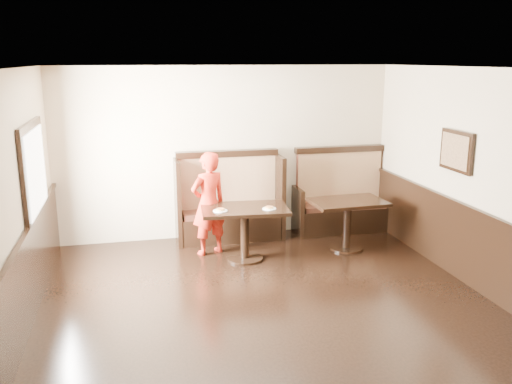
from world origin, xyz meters
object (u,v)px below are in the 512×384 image
object	(u,v)px
booth_main	(229,207)
table_neighbor	(347,213)
table_main	(245,220)
booth_neighbor	(341,203)
child	(209,204)

from	to	relation	value
booth_main	table_neighbor	size ratio (longest dim) A/B	1.51
table_main	booth_neighbor	bearing A→B (deg)	32.76
table_main	child	distance (m)	0.63
booth_main	booth_neighbor	bearing A→B (deg)	-0.05
table_neighbor	child	world-z (taller)	child
booth_neighbor	table_neighbor	bearing A→B (deg)	-105.89
booth_neighbor	child	bearing A→B (deg)	-164.86
booth_main	table_main	size ratio (longest dim) A/B	1.34
booth_neighbor	table_neighbor	world-z (taller)	booth_neighbor
booth_main	child	world-z (taller)	child
booth_main	child	xyz separation A→B (m)	(-0.43, -0.65, 0.26)
table_neighbor	child	distance (m)	2.14
table_main	booth_main	bearing A→B (deg)	96.86
booth_main	child	size ratio (longest dim) A/B	1.11
booth_main	booth_neighbor	xyz separation A→B (m)	(1.95, -0.00, -0.05)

